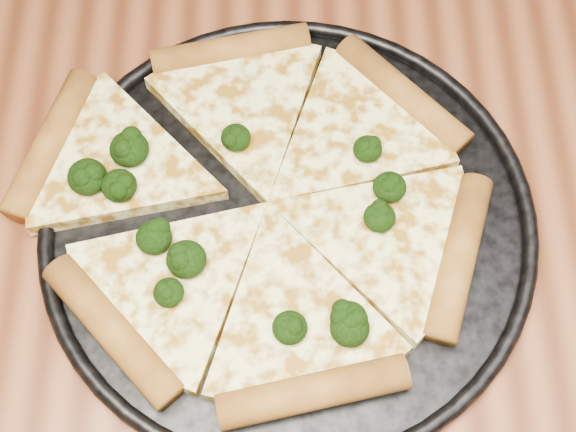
{
  "coord_description": "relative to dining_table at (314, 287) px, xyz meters",
  "views": [
    {
      "loc": [
        -0.03,
        -0.26,
        1.33
      ],
      "look_at": [
        -0.02,
        0.02,
        0.77
      ],
      "focal_mm": 51.33,
      "sensor_mm": 36.0,
      "label": 1
    }
  ],
  "objects": [
    {
      "name": "dining_table",
      "position": [
        0.0,
        0.0,
        0.0
      ],
      "size": [
        1.2,
        0.9,
        0.75
      ],
      "color": "brown",
      "rests_on": "ground"
    },
    {
      "name": "pizza",
      "position": [
        -0.04,
        0.03,
        0.11
      ],
      "size": [
        0.38,
        0.34,
        0.03
      ],
      "rotation": [
        0.0,
        0.0,
        0.21
      ],
      "color": "#FFFA9C",
      "rests_on": "pizza_pan"
    },
    {
      "name": "pizza_pan",
      "position": [
        -0.02,
        0.02,
        0.1
      ],
      "size": [
        0.38,
        0.38,
        0.02
      ],
      "color": "black",
      "rests_on": "dining_table"
    },
    {
      "name": "broccoli_florets",
      "position": [
        -0.07,
        0.0,
        0.12
      ],
      "size": [
        0.26,
        0.18,
        0.02
      ],
      "color": "black",
      "rests_on": "pizza"
    }
  ]
}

